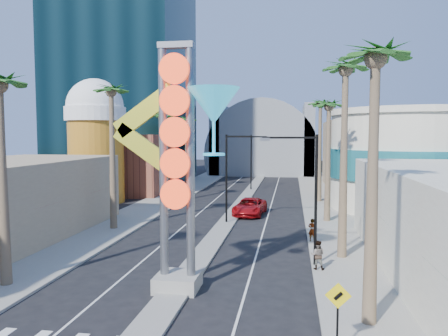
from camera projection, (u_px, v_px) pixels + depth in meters
ground at (161, 313)px, 19.58m from camera, size 240.00×240.00×0.00m
sidewalk_west at (170, 197)px, 55.51m from camera, size 5.00×100.00×0.15m
sidewalk_east at (323, 200)px, 52.61m from camera, size 5.00×100.00×0.15m
median at (247, 195)px, 57.02m from camera, size 1.60×84.00×0.15m
hotel_tower at (124, 32)px, 72.28m from camera, size 20.00×20.00×50.00m
brick_filler_west at (130, 164)px, 59.16m from camera, size 10.00×10.00×8.00m
filler_east at (362, 155)px, 64.05m from camera, size 10.00×20.00×10.00m
beer_mug at (96, 136)px, 51.14m from camera, size 7.00×7.00×14.50m
turquoise_building at (409, 161)px, 45.99m from camera, size 16.60×16.60×10.60m
canopy at (264, 153)px, 90.20m from camera, size 22.00×16.00×22.00m
neon_sign at (192, 148)px, 21.82m from camera, size 6.53×2.60×12.55m
ped_sign at (338, 308)px, 15.32m from camera, size 0.92×0.12×2.66m
streetlight_0 at (233, 170)px, 38.83m from camera, size 3.79×0.25×8.00m
streetlight_1 at (247, 156)px, 62.65m from camera, size 3.79×0.25×8.00m
streetlight_2 at (308, 187)px, 26.07m from camera, size 3.45×0.25×8.00m
palm_1 at (111, 100)px, 35.90m from camera, size 2.40×2.40×12.70m
palm_2 at (162, 122)px, 49.79m from camera, size 2.40×2.40×11.20m
palm_3 at (187, 124)px, 61.62m from camera, size 2.40×2.40×11.20m
palm_4 at (375, 74)px, 17.42m from camera, size 2.40×2.40×12.20m
palm_5 at (345, 82)px, 27.20m from camera, size 2.40×2.40×13.20m
palm_6 at (329, 113)px, 39.13m from camera, size 2.40×2.40×11.70m
palm_7 at (320, 110)px, 50.88m from camera, size 2.40×2.40×12.70m
red_pickup at (250, 207)px, 43.41m from camera, size 3.26×6.18×1.66m
pedestrian_a at (312, 230)px, 32.01m from camera, size 0.72×0.59×1.69m
pedestrian_b at (318, 255)px, 25.36m from camera, size 0.89×0.73×1.69m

